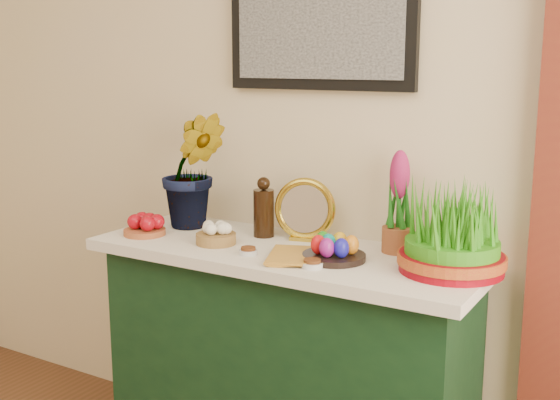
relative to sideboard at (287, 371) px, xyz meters
The scene contains 13 objects.
sideboard is the anchor object (origin of this frame).
tablecloth 0.45m from the sideboard, ahead, with size 1.40×0.55×0.04m, color white.
hyacinth_green 0.90m from the sideboard, 169.87° to the left, with size 0.30×0.26×0.60m, color #1B6616.
apple_bowl 0.76m from the sideboard, 168.18° to the right, with size 0.21×0.21×0.08m.
garlic_basket 0.56m from the sideboard, 161.13° to the right, with size 0.18×0.18×0.08m.
vinegar_cruet 0.59m from the sideboard, 148.63° to the left, with size 0.08×0.08×0.22m.
mirror 0.59m from the sideboard, 91.95° to the left, with size 0.23×0.11×0.23m.
book 0.50m from the sideboard, 84.25° to the right, with size 0.14×0.21×0.03m, color #BD872E.
spice_dish_left 0.50m from the sideboard, 116.44° to the right, with size 0.06×0.06×0.03m.
spice_dish_right 0.54m from the sideboard, 41.41° to the right, with size 0.07×0.07×0.03m.
egg_plate 0.54m from the sideboard, 14.64° to the right, with size 0.25×0.25×0.09m.
hyacinth_pink 0.73m from the sideboard, 22.78° to the left, with size 0.11×0.11×0.35m.
wheatgrass_sabzeh 0.82m from the sideboard, ahead, with size 0.33×0.33×0.27m.
Camera 1 is at (1.22, -0.05, 1.54)m, focal length 45.00 mm.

